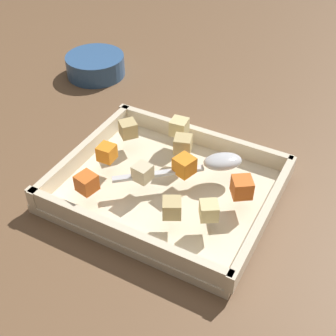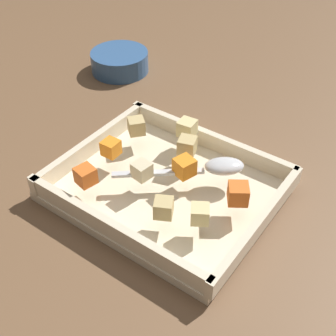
# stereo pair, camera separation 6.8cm
# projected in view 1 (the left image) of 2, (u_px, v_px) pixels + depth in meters

# --- Properties ---
(ground_plane) EXTENTS (4.00, 4.00, 0.00)m
(ground_plane) POSITION_uv_depth(u_px,v_px,m) (165.00, 194.00, 0.71)
(ground_plane) COLOR brown
(baking_dish) EXTENTS (0.32, 0.26, 0.04)m
(baking_dish) POSITION_uv_depth(u_px,v_px,m) (168.00, 188.00, 0.71)
(baking_dish) COLOR beige
(baking_dish) RESTS_ON ground_plane
(carrot_chunk_rim_edge) EXTENTS (0.03, 0.03, 0.03)m
(carrot_chunk_rim_edge) POSITION_uv_depth(u_px,v_px,m) (107.00, 153.00, 0.70)
(carrot_chunk_rim_edge) COLOR orange
(carrot_chunk_rim_edge) RESTS_ON baking_dish
(carrot_chunk_front_center) EXTENTS (0.03, 0.03, 0.03)m
(carrot_chunk_front_center) POSITION_uv_depth(u_px,v_px,m) (87.00, 183.00, 0.65)
(carrot_chunk_front_center) COLOR orange
(carrot_chunk_front_center) RESTS_ON baking_dish
(carrot_chunk_center) EXTENTS (0.04, 0.04, 0.03)m
(carrot_chunk_center) POSITION_uv_depth(u_px,v_px,m) (242.00, 187.00, 0.64)
(carrot_chunk_center) COLOR orange
(carrot_chunk_center) RESTS_ON baking_dish
(carrot_chunk_mid_right) EXTENTS (0.03, 0.03, 0.03)m
(carrot_chunk_mid_right) POSITION_uv_depth(u_px,v_px,m) (184.00, 165.00, 0.68)
(carrot_chunk_mid_right) COLOR orange
(carrot_chunk_mid_right) RESTS_ON baking_dish
(potato_chunk_corner_se) EXTENTS (0.03, 0.03, 0.03)m
(potato_chunk_corner_se) POSITION_uv_depth(u_px,v_px,m) (179.00, 127.00, 0.75)
(potato_chunk_corner_se) COLOR #E0CC89
(potato_chunk_corner_se) RESTS_ON baking_dish
(potato_chunk_corner_ne) EXTENTS (0.03, 0.03, 0.03)m
(potato_chunk_corner_ne) POSITION_uv_depth(u_px,v_px,m) (185.00, 145.00, 0.72)
(potato_chunk_corner_ne) COLOR tan
(potato_chunk_corner_ne) RESTS_ON baking_dish
(potato_chunk_near_spoon) EXTENTS (0.04, 0.04, 0.03)m
(potato_chunk_near_spoon) POSITION_uv_depth(u_px,v_px,m) (128.00, 129.00, 0.75)
(potato_chunk_near_spoon) COLOR tan
(potato_chunk_near_spoon) RESTS_ON baking_dish
(potato_chunk_back_center) EXTENTS (0.03, 0.03, 0.02)m
(potato_chunk_back_center) POSITION_uv_depth(u_px,v_px,m) (209.00, 210.00, 0.61)
(potato_chunk_back_center) COLOR #E0CC89
(potato_chunk_back_center) RESTS_ON baking_dish
(potato_chunk_under_handle) EXTENTS (0.03, 0.03, 0.03)m
(potato_chunk_under_handle) POSITION_uv_depth(u_px,v_px,m) (172.00, 208.00, 0.61)
(potato_chunk_under_handle) COLOR tan
(potato_chunk_under_handle) RESTS_ON baking_dish
(potato_chunk_heap_side) EXTENTS (0.03, 0.03, 0.02)m
(potato_chunk_heap_side) POSITION_uv_depth(u_px,v_px,m) (143.00, 173.00, 0.67)
(potato_chunk_heap_side) COLOR beige
(potato_chunk_heap_side) RESTS_ON baking_dish
(serving_spoon) EXTENTS (0.17, 0.15, 0.02)m
(serving_spoon) POSITION_uv_depth(u_px,v_px,m) (214.00, 163.00, 0.69)
(serving_spoon) COLOR silver
(serving_spoon) RESTS_ON baking_dish
(small_prep_bowl) EXTENTS (0.13, 0.13, 0.04)m
(small_prep_bowl) POSITION_uv_depth(u_px,v_px,m) (95.00, 65.00, 0.99)
(small_prep_bowl) COLOR #33598C
(small_prep_bowl) RESTS_ON ground_plane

